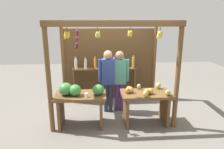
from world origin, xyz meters
TOP-DOWN VIEW (x-y plane):
  - ground_plane at (0.00, 0.00)m, footprint 12.00×12.00m
  - market_stall at (-0.00, 0.40)m, footprint 2.78×1.93m
  - fruit_counter_left at (-0.75, -0.70)m, footprint 1.13×0.64m
  - fruit_counter_right at (0.73, -0.68)m, footprint 1.12×0.65m
  - bottle_shelf_unit at (-0.14, 0.68)m, footprint 1.78×0.22m
  - vendor_man at (-0.09, -0.01)m, footprint 0.48×0.22m
  - vendor_woman at (0.20, 0.03)m, footprint 0.48×0.21m

SIDE VIEW (x-z plane):
  - ground_plane at x=0.00m, z-range 0.00..0.00m
  - fruit_counter_right at x=0.73m, z-range 0.12..1.01m
  - fruit_counter_left at x=-0.75m, z-range 0.14..1.16m
  - bottle_shelf_unit at x=-0.14m, z-range 0.13..1.48m
  - vendor_woman at x=0.20m, z-range 0.15..1.73m
  - vendor_man at x=-0.09m, z-range 0.16..1.76m
  - market_stall at x=0.00m, z-range 0.20..2.52m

